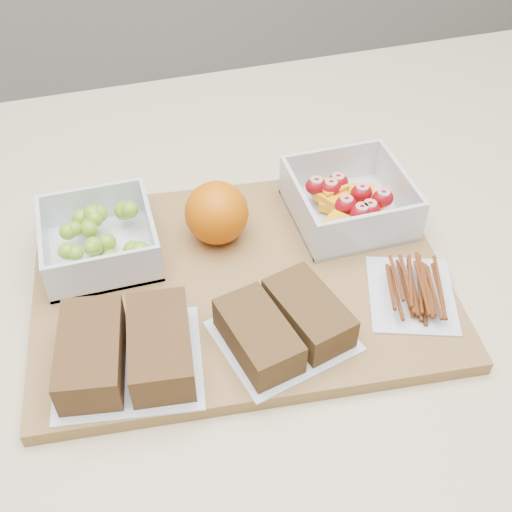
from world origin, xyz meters
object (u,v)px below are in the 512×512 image
object	(u,v)px
cutting_board	(241,281)
sandwich_bag_center	(284,325)
fruit_container	(349,202)
orange	(217,213)
grape_container	(101,239)
pretzel_bag	(413,288)
sandwich_bag_left	(126,350)

from	to	relation	value
cutting_board	sandwich_bag_center	world-z (taller)	sandwich_bag_center
fruit_container	sandwich_bag_center	size ratio (longest dim) A/B	0.89
orange	grape_container	bearing A→B (deg)	175.84
fruit_container	cutting_board	bearing A→B (deg)	-157.86
fruit_container	orange	world-z (taller)	orange
sandwich_bag_center	pretzel_bag	xyz separation A→B (m)	(0.14, 0.01, -0.01)
fruit_container	pretzel_bag	bearing A→B (deg)	-82.53
cutting_board	grape_container	world-z (taller)	grape_container
orange	sandwich_bag_left	xyz separation A→B (m)	(-0.12, -0.14, -0.01)
orange	sandwich_bag_left	world-z (taller)	orange
grape_container	fruit_container	xyz separation A→B (m)	(0.27, -0.02, -0.00)
grape_container	sandwich_bag_center	size ratio (longest dim) A/B	0.82
fruit_container	orange	size ratio (longest dim) A/B	1.81
sandwich_bag_left	fruit_container	bearing A→B (deg)	26.85
cutting_board	pretzel_bag	xyz separation A→B (m)	(0.16, -0.07, 0.02)
cutting_board	fruit_container	bearing A→B (deg)	28.03
cutting_board	sandwich_bag_center	bearing A→B (deg)	-72.41
fruit_container	sandwich_bag_left	xyz separation A→B (m)	(-0.27, -0.14, -0.00)
orange	fruit_container	bearing A→B (deg)	-2.84
grape_container	sandwich_bag_left	distance (m)	0.15
cutting_board	orange	xyz separation A→B (m)	(-0.01, 0.06, 0.04)
cutting_board	sandwich_bag_center	distance (m)	0.09
cutting_board	sandwich_bag_left	bearing A→B (deg)	-142.43
fruit_container	pretzel_bag	xyz separation A→B (m)	(0.02, -0.13, -0.01)
pretzel_bag	sandwich_bag_left	bearing A→B (deg)	-179.05
pretzel_bag	fruit_container	bearing A→B (deg)	97.47
orange	pretzel_bag	size ratio (longest dim) A/B	0.55
orange	cutting_board	bearing A→B (deg)	-82.79
cutting_board	pretzel_bag	distance (m)	0.18
grape_container	sandwich_bag_center	bearing A→B (deg)	-47.11
cutting_board	orange	distance (m)	0.08
sandwich_bag_left	pretzel_bag	distance (m)	0.28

